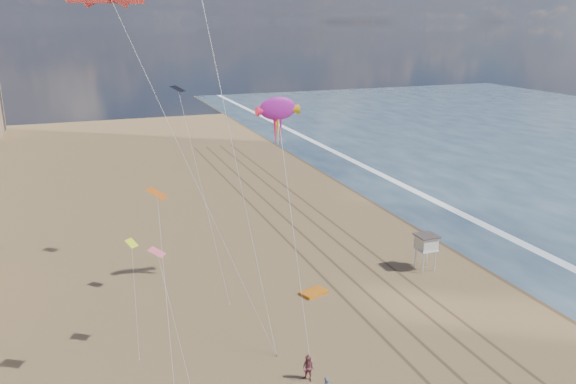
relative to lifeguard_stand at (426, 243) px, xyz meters
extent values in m
plane|color=#42301E|center=(9.96, 14.49, -2.84)|extent=(260.00, 260.00, 0.00)
plane|color=white|center=(14.16, 14.49, -2.84)|extent=(260.00, 260.00, 0.00)
cube|color=brown|center=(-10.24, 4.49, -2.83)|extent=(0.28, 120.00, 0.01)
cube|color=brown|center=(-7.84, 4.49, -2.83)|extent=(0.28, 120.00, 0.01)
cube|color=brown|center=(-5.04, 4.49, -2.83)|extent=(0.28, 120.00, 0.01)
cube|color=brown|center=(-2.84, 4.49, -2.83)|extent=(0.28, 120.00, 0.01)
cylinder|color=silver|center=(-0.68, -0.68, -1.82)|extent=(0.14, 0.14, 2.04)
cylinder|color=silver|center=(0.68, -0.68, -1.82)|extent=(0.14, 0.14, 2.04)
cylinder|color=silver|center=(-0.68, 0.68, -1.82)|extent=(0.14, 0.14, 2.04)
cylinder|color=silver|center=(0.68, 0.68, -1.82)|extent=(0.14, 0.14, 2.04)
cube|color=silver|center=(0.00, 0.00, -0.63)|extent=(1.81, 1.81, 0.14)
cube|color=silver|center=(0.00, 0.00, 0.05)|extent=(1.70, 1.70, 1.25)
cube|color=#473D38|center=(0.00, 0.00, 0.79)|extent=(2.04, 2.04, 0.11)
cube|color=orange|center=(-12.42, -0.99, -2.71)|extent=(2.69, 2.15, 0.27)
ellipsoid|color=#AB1A9D|center=(-15.00, 1.36, 13.89)|extent=(3.86, 0.72, 2.29)
cone|color=red|center=(-16.38, 1.36, 13.72)|extent=(1.03, 0.86, 0.86)
cone|color=yellow|center=(-13.62, 1.36, 13.72)|extent=(1.03, 0.86, 0.86)
cylinder|color=silver|center=(-15.82, -4.35, 5.09)|extent=(0.03, 0.03, 19.62)
imported|color=#904951|center=(-17.84, -12.72, -1.90)|extent=(1.13, 1.16, 1.89)
plane|color=#C45412|center=(-26.92, -10.41, 11.00)|extent=(1.51, 1.59, 0.62)
plane|color=#D5F519|center=(-27.59, 5.61, 1.78)|extent=(1.41, 1.38, 0.60)
plane|color=black|center=(-22.00, 9.51, 14.95)|extent=(1.79, 1.79, 0.49)
plane|color=#EE5C73|center=(-26.61, -5.32, 5.10)|extent=(1.49, 1.53, 0.49)
camera|label=1|loc=(-30.81, -43.46, 20.90)|focal=35.00mm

